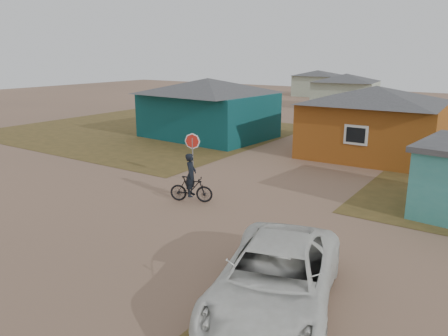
# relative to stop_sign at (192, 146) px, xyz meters

# --- Properties ---
(ground) EXTENTS (120.00, 120.00, 0.00)m
(ground) POSITION_rel_stop_sign_xyz_m (2.65, -4.31, -1.65)
(ground) COLOR #89654F
(grass_nw) EXTENTS (20.00, 18.00, 0.00)m
(grass_nw) POSITION_rel_stop_sign_xyz_m (-11.35, 8.69, -1.64)
(grass_nw) COLOR brown
(grass_nw) RESTS_ON ground
(house_teal) EXTENTS (8.93, 7.08, 4.00)m
(house_teal) POSITION_rel_stop_sign_xyz_m (-5.85, 9.19, 0.41)
(house_teal) COLOR #0B3C3F
(house_teal) RESTS_ON ground
(house_yellow) EXTENTS (7.72, 6.76, 3.90)m
(house_yellow) POSITION_rel_stop_sign_xyz_m (5.15, 9.68, 0.35)
(house_yellow) COLOR #904A16
(house_yellow) RESTS_ON ground
(house_pale_west) EXTENTS (7.04, 6.15, 3.60)m
(house_pale_west) POSITION_rel_stop_sign_xyz_m (-3.35, 29.69, 0.21)
(house_pale_west) COLOR #A6B49B
(house_pale_west) RESTS_ON ground
(house_pale_north) EXTENTS (6.28, 5.81, 3.40)m
(house_pale_north) POSITION_rel_stop_sign_xyz_m (-11.35, 41.69, 0.10)
(house_pale_north) COLOR #A6B49B
(house_pale_north) RESTS_ON ground
(stop_sign) EXTENTS (0.72, 0.12, 2.22)m
(stop_sign) POSITION_rel_stop_sign_xyz_m (0.00, 0.00, 0.00)
(stop_sign) COLOR gray
(stop_sign) RESTS_ON ground
(cyclist) EXTENTS (1.75, 1.11, 1.92)m
(cyclist) POSITION_rel_stop_sign_xyz_m (1.64, -2.20, -0.95)
(cyclist) COLOR black
(cyclist) RESTS_ON ground
(vehicle) EXTENTS (3.93, 5.92, 1.51)m
(vehicle) POSITION_rel_stop_sign_xyz_m (7.80, -6.98, -0.89)
(vehicle) COLOR silver
(vehicle) RESTS_ON ground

